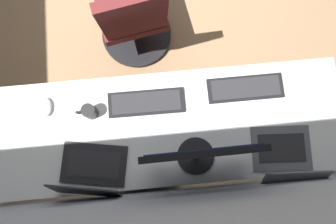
# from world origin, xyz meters

# --- Properties ---
(wall_back) EXTENTS (4.97, 0.10, 2.60)m
(wall_back) POSITION_xyz_m (0.00, 1.99, 1.30)
(wall_back) COLOR #8C939E
(wall_back) RESTS_ON ground
(desk) EXTENTS (1.94, 0.63, 0.73)m
(desk) POSITION_xyz_m (0.01, 1.61, 0.66)
(desk) COLOR white
(desk) RESTS_ON ground
(drawer_pedestal) EXTENTS (0.40, 0.51, 0.69)m
(drawer_pedestal) POSITION_xyz_m (0.17, 1.63, 0.35)
(drawer_pedestal) COLOR white
(drawer_pedestal) RESTS_ON ground
(monitor_primary) EXTENTS (0.54, 0.20, 0.42)m
(monitor_primary) POSITION_xyz_m (-0.12, 1.77, 0.97)
(monitor_primary) COLOR black
(monitor_primary) RESTS_ON desk
(laptop_leftmost) EXTENTS (0.38, 0.32, 0.22)m
(laptop_leftmost) POSITION_xyz_m (0.44, 1.82, 0.78)
(laptop_leftmost) COLOR black
(laptop_leftmost) RESTS_ON desk
(laptop_left) EXTENTS (0.33, 0.37, 0.22)m
(laptop_left) POSITION_xyz_m (-0.57, 1.84, 0.78)
(laptop_left) COLOR #595B60
(laptop_left) RESTS_ON desk
(keyboard_main) EXTENTS (0.42, 0.14, 0.02)m
(keyboard_main) POSITION_xyz_m (-0.43, 1.43, 0.74)
(keyboard_main) COLOR black
(keyboard_main) RESTS_ON desk
(keyboard_spare) EXTENTS (0.42, 0.14, 0.02)m
(keyboard_spare) POSITION_xyz_m (0.13, 1.46, 0.74)
(keyboard_spare) COLOR black
(keyboard_spare) RESTS_ON desk
(mouse_main) EXTENTS (0.06, 0.10, 0.03)m
(mouse_main) POSITION_xyz_m (0.67, 1.43, 0.75)
(mouse_main) COLOR silver
(mouse_main) RESTS_ON desk
(coffee_mug) EXTENTS (0.11, 0.07, 0.10)m
(coffee_mug) POSITION_xyz_m (0.43, 1.49, 0.78)
(coffee_mug) COLOR black
(coffee_mug) RESTS_ON desk
(office_chair) EXTENTS (0.56, 0.59, 0.97)m
(office_chair) POSITION_xyz_m (0.18, 0.81, 0.46)
(office_chair) COLOR maroon
(office_chair) RESTS_ON ground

